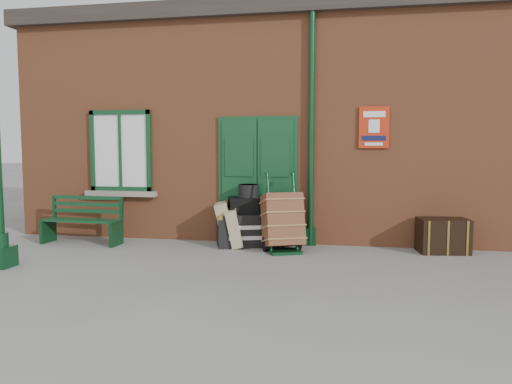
% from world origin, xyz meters
% --- Properties ---
extents(ground, '(80.00, 80.00, 0.00)m').
position_xyz_m(ground, '(0.00, 0.00, 0.00)').
color(ground, gray).
rests_on(ground, ground).
extents(station_building, '(10.30, 4.30, 4.36)m').
position_xyz_m(station_building, '(-0.00, 3.49, 2.16)').
color(station_building, '#A35834').
rests_on(station_building, ground).
extents(bench, '(1.42, 0.49, 0.87)m').
position_xyz_m(bench, '(-3.36, 0.86, 0.44)').
color(bench, '#103C1F').
rests_on(bench, ground).
extents(houdini_trunk, '(1.27, 0.95, 0.56)m').
position_xyz_m(houdini_trunk, '(-0.40, 1.25, 0.28)').
color(houdini_trunk, black).
rests_on(houdini_trunk, ground).
extents(strongbox, '(0.73, 0.63, 0.28)m').
position_xyz_m(strongbox, '(-0.45, 1.25, 0.70)').
color(strongbox, black).
rests_on(strongbox, houdini_trunk).
extents(hatbox, '(0.43, 0.43, 0.23)m').
position_xyz_m(hatbox, '(-0.42, 1.25, 0.96)').
color(hatbox, black).
rests_on(hatbox, strongbox).
extents(suitcase_back, '(0.46, 0.59, 0.77)m').
position_xyz_m(suitcase_back, '(-0.81, 1.13, 0.39)').
color(suitcase_back, tan).
rests_on(suitcase_back, ground).
extents(suitcase_front, '(0.41, 0.53, 0.66)m').
position_xyz_m(suitcase_front, '(-0.63, 1.03, 0.33)').
color(suitcase_front, tan).
rests_on(suitcase_front, ground).
extents(porter_trolley, '(0.83, 0.86, 1.28)m').
position_xyz_m(porter_trolley, '(0.24, 0.84, 0.50)').
color(porter_trolley, '#0D361B').
rests_on(porter_trolley, ground).
extents(dark_trunk, '(0.84, 0.61, 0.56)m').
position_xyz_m(dark_trunk, '(2.82, 1.23, 0.28)').
color(dark_trunk, black).
rests_on(dark_trunk, ground).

